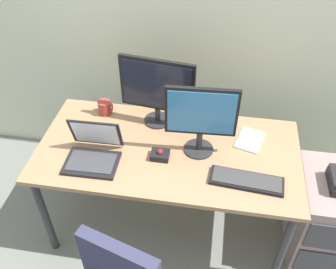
{
  "coord_description": "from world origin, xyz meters",
  "views": [
    {
      "loc": [
        0.27,
        -1.62,
        2.31
      ],
      "look_at": [
        0.0,
        0.0,
        0.86
      ],
      "focal_mm": 39.54,
      "sensor_mm": 36.0,
      "label": 1
    }
  ],
  "objects_px": {
    "monitor_side": "(201,117)",
    "coffee_mug": "(105,107)",
    "laptop": "(93,152)",
    "paper_notepad": "(250,140)",
    "monitor_main": "(157,89)",
    "keyboard": "(247,181)",
    "file_cabinet": "(326,217)",
    "trackball_mouse": "(160,155)"
  },
  "relations": [
    {
      "from": "monitor_side",
      "to": "keyboard",
      "type": "height_order",
      "value": "monitor_side"
    },
    {
      "from": "monitor_main",
      "to": "coffee_mug",
      "type": "distance_m",
      "value": 0.43
    },
    {
      "from": "keyboard",
      "to": "coffee_mug",
      "type": "xyz_separation_m",
      "value": [
        -0.96,
        0.48,
        0.03
      ]
    },
    {
      "from": "trackball_mouse",
      "to": "laptop",
      "type": "bearing_deg",
      "value": -169.45
    },
    {
      "from": "paper_notepad",
      "to": "coffee_mug",
      "type": "bearing_deg",
      "value": 172.68
    },
    {
      "from": "file_cabinet",
      "to": "coffee_mug",
      "type": "height_order",
      "value": "coffee_mug"
    },
    {
      "from": "file_cabinet",
      "to": "laptop",
      "type": "height_order",
      "value": "laptop"
    },
    {
      "from": "monitor_side",
      "to": "laptop",
      "type": "relative_size",
      "value": 1.44
    },
    {
      "from": "keyboard",
      "to": "trackball_mouse",
      "type": "distance_m",
      "value": 0.53
    },
    {
      "from": "monitor_side",
      "to": "coffee_mug",
      "type": "xyz_separation_m",
      "value": [
        -0.67,
        0.26,
        -0.21
      ]
    },
    {
      "from": "coffee_mug",
      "to": "paper_notepad",
      "type": "distance_m",
      "value": 0.99
    },
    {
      "from": "keyboard",
      "to": "coffee_mug",
      "type": "height_order",
      "value": "coffee_mug"
    },
    {
      "from": "file_cabinet",
      "to": "monitor_side",
      "type": "height_order",
      "value": "monitor_side"
    },
    {
      "from": "file_cabinet",
      "to": "trackball_mouse",
      "type": "relative_size",
      "value": 5.85
    },
    {
      "from": "file_cabinet",
      "to": "coffee_mug",
      "type": "xyz_separation_m",
      "value": [
        -1.53,
        0.32,
        0.47
      ]
    },
    {
      "from": "trackball_mouse",
      "to": "paper_notepad",
      "type": "height_order",
      "value": "trackball_mouse"
    },
    {
      "from": "monitor_main",
      "to": "coffee_mug",
      "type": "relative_size",
      "value": 4.95
    },
    {
      "from": "file_cabinet",
      "to": "keyboard",
      "type": "relative_size",
      "value": 1.53
    },
    {
      "from": "coffee_mug",
      "to": "paper_notepad",
      "type": "xyz_separation_m",
      "value": [
        0.98,
        -0.13,
        -0.04
      ]
    },
    {
      "from": "keyboard",
      "to": "paper_notepad",
      "type": "height_order",
      "value": "keyboard"
    },
    {
      "from": "file_cabinet",
      "to": "coffee_mug",
      "type": "bearing_deg",
      "value": 168.34
    },
    {
      "from": "monitor_side",
      "to": "paper_notepad",
      "type": "distance_m",
      "value": 0.43
    },
    {
      "from": "monitor_side",
      "to": "trackball_mouse",
      "type": "relative_size",
      "value": 4.13
    },
    {
      "from": "keyboard",
      "to": "laptop",
      "type": "distance_m",
      "value": 0.9
    },
    {
      "from": "laptop",
      "to": "coffee_mug",
      "type": "distance_m",
      "value": 0.44
    },
    {
      "from": "monitor_main",
      "to": "monitor_side",
      "type": "bearing_deg",
      "value": -38.21
    },
    {
      "from": "monitor_main",
      "to": "keyboard",
      "type": "xyz_separation_m",
      "value": [
        0.59,
        -0.45,
        -0.25
      ]
    },
    {
      "from": "keyboard",
      "to": "paper_notepad",
      "type": "distance_m",
      "value": 0.35
    },
    {
      "from": "laptop",
      "to": "monitor_main",
      "type": "bearing_deg",
      "value": 52.74
    },
    {
      "from": "trackball_mouse",
      "to": "paper_notepad",
      "type": "distance_m",
      "value": 0.58
    },
    {
      "from": "keyboard",
      "to": "trackball_mouse",
      "type": "height_order",
      "value": "trackball_mouse"
    },
    {
      "from": "monitor_side",
      "to": "laptop",
      "type": "height_order",
      "value": "monitor_side"
    },
    {
      "from": "coffee_mug",
      "to": "laptop",
      "type": "bearing_deg",
      "value": -82.42
    },
    {
      "from": "monitor_main",
      "to": "laptop",
      "type": "bearing_deg",
      "value": -127.26
    },
    {
      "from": "file_cabinet",
      "to": "monitor_main",
      "type": "distance_m",
      "value": 1.38
    },
    {
      "from": "monitor_side",
      "to": "paper_notepad",
      "type": "bearing_deg",
      "value": 23.59
    },
    {
      "from": "laptop",
      "to": "paper_notepad",
      "type": "relative_size",
      "value": 1.52
    },
    {
      "from": "monitor_side",
      "to": "coffee_mug",
      "type": "bearing_deg",
      "value": 158.59
    },
    {
      "from": "laptop",
      "to": "paper_notepad",
      "type": "xyz_separation_m",
      "value": [
        0.92,
        0.31,
        -0.05
      ]
    },
    {
      "from": "coffee_mug",
      "to": "paper_notepad",
      "type": "height_order",
      "value": "coffee_mug"
    },
    {
      "from": "file_cabinet",
      "to": "monitor_main",
      "type": "bearing_deg",
      "value": 166.03
    },
    {
      "from": "monitor_main",
      "to": "laptop",
      "type": "height_order",
      "value": "monitor_main"
    }
  ]
}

